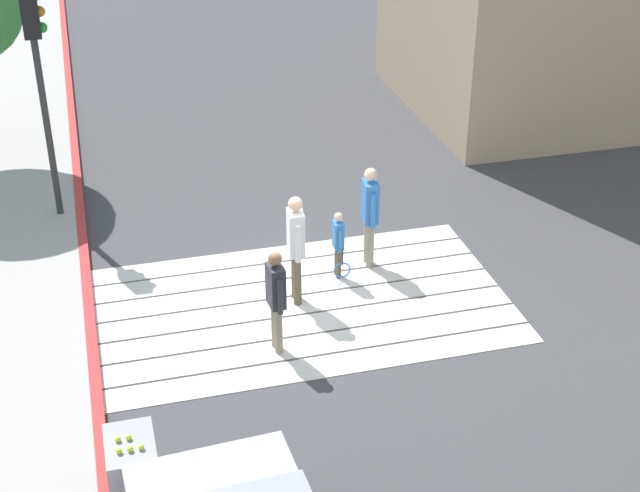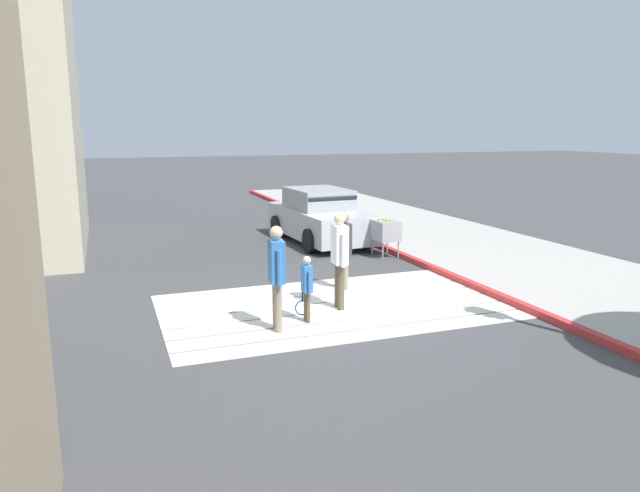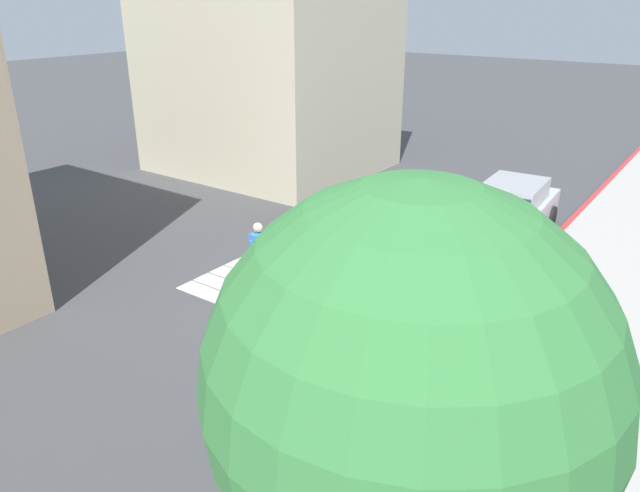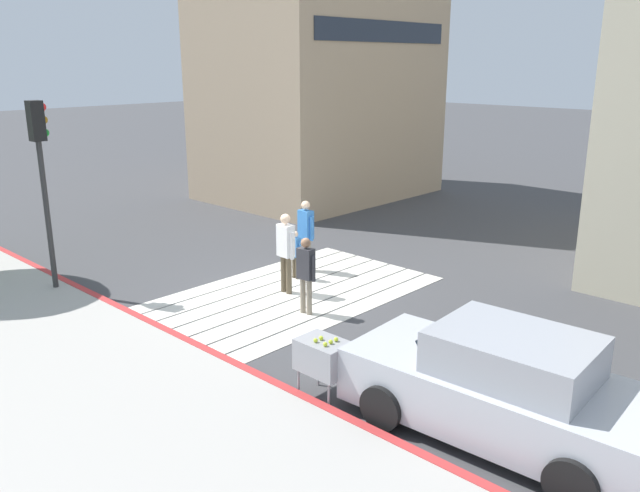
% 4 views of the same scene
% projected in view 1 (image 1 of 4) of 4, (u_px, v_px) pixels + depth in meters
% --- Properties ---
extents(ground_plane, '(120.00, 120.00, 0.00)m').
position_uv_depth(ground_plane, '(303.00, 305.00, 14.59)').
color(ground_plane, '#424244').
extents(crosswalk_stripes, '(6.40, 3.80, 0.01)m').
position_uv_depth(crosswalk_stripes, '(303.00, 304.00, 14.58)').
color(crosswalk_stripes, silver).
rests_on(crosswalk_stripes, ground).
extents(curb_painted, '(0.16, 40.00, 0.13)m').
position_uv_depth(curb_painted, '(91.00, 332.00, 13.83)').
color(curb_painted, '#BC3333').
rests_on(curb_painted, ground).
extents(traffic_light_corner, '(0.39, 0.28, 4.24)m').
position_uv_depth(traffic_light_corner, '(38.00, 59.00, 15.64)').
color(traffic_light_corner, '#2D2D2D').
rests_on(traffic_light_corner, ground).
extents(tennis_ball_cart, '(0.56, 0.80, 1.02)m').
position_uv_depth(tennis_ball_cart, '(132.00, 460.00, 10.51)').
color(tennis_ball_cart, '#99999E').
rests_on(tennis_ball_cart, ground).
extents(pedestrian_adult_lead, '(0.26, 0.53, 1.83)m').
position_uv_depth(pedestrian_adult_lead, '(296.00, 242.00, 14.16)').
color(pedestrian_adult_lead, brown).
rests_on(pedestrian_adult_lead, ground).
extents(pedestrian_adult_trailing, '(0.26, 0.52, 1.78)m').
position_uv_depth(pedestrian_adult_trailing, '(370.00, 210.00, 15.17)').
color(pedestrian_adult_trailing, gray).
rests_on(pedestrian_adult_trailing, ground).
extents(pedestrian_adult_side, '(0.24, 0.48, 1.63)m').
position_uv_depth(pedestrian_adult_side, '(276.00, 294.00, 13.09)').
color(pedestrian_adult_side, gray).
rests_on(pedestrian_adult_side, ground).
extents(pedestrian_child_with_racket, '(0.28, 0.37, 1.18)m').
position_uv_depth(pedestrian_child_with_racket, '(338.00, 242.00, 15.00)').
color(pedestrian_child_with_racket, brown).
rests_on(pedestrian_child_with_racket, ground).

